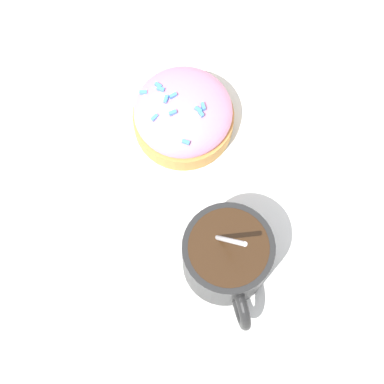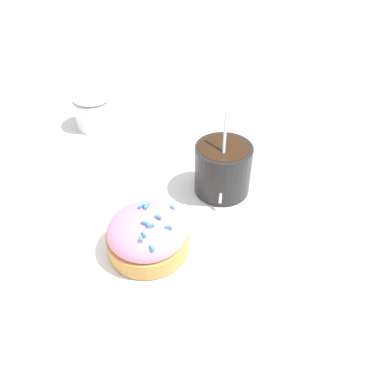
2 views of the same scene
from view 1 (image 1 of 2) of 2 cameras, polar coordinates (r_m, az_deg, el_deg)
name	(u,v)px [view 1 (image 1 of 2)]	position (r m, az deg, el deg)	size (l,w,h in m)	color
ground_plane	(203,194)	(0.61, 0.94, -0.20)	(3.00, 3.00, 0.00)	silver
paper_napkin	(203,194)	(0.61, 0.94, -0.15)	(0.34, 0.34, 0.00)	white
coffee_cup	(227,257)	(0.56, 3.15, -5.79)	(0.11, 0.08, 0.12)	black
frosted_pastry	(183,115)	(0.62, -0.78, 6.88)	(0.10, 0.10, 0.05)	#D19347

